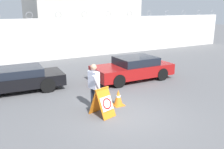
{
  "coord_description": "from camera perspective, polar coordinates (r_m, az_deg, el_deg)",
  "views": [
    {
      "loc": [
        -4.66,
        -7.14,
        3.87
      ],
      "look_at": [
        0.28,
        1.72,
        1.1
      ],
      "focal_mm": 40.0,
      "sensor_mm": 36.0,
      "label": 1
    }
  ],
  "objects": [
    {
      "name": "building_block",
      "position": [
        24.58,
        -7.08,
        11.34
      ],
      "size": [
        9.52,
        6.33,
        4.5
      ],
      "color": "beige",
      "rests_on": "ground_plane"
    },
    {
      "name": "parked_car_front_coupe",
      "position": [
        12.54,
        -21.56,
        -1.01
      ],
      "size": [
        4.75,
        2.11,
        1.13
      ],
      "rotation": [
        0.0,
        0.0,
        3.08
      ],
      "color": "black",
      "rests_on": "ground_plane"
    },
    {
      "name": "perimeter_wall",
      "position": [
        19.02,
        -14.88,
        7.71
      ],
      "size": [
        36.0,
        0.3,
        3.53
      ],
      "color": "silver",
      "rests_on": "ground_plane"
    },
    {
      "name": "ground_plane",
      "position": [
        9.37,
        3.67,
        -9.19
      ],
      "size": [
        90.0,
        90.0,
        0.0
      ],
      "primitive_type": "plane",
      "color": "#5B5B5E"
    },
    {
      "name": "security_guard",
      "position": [
        9.46,
        -4.18,
        -2.33
      ],
      "size": [
        0.37,
        0.69,
        1.82
      ],
      "rotation": [
        0.0,
        0.0,
        -1.32
      ],
      "color": "#232838",
      "rests_on": "ground_plane"
    },
    {
      "name": "barricade_sign",
      "position": [
        9.11,
        -2.05,
        -6.34
      ],
      "size": [
        0.82,
        0.98,
        1.05
      ],
      "rotation": [
        0.0,
        0.0,
        0.29
      ],
      "color": "orange",
      "rests_on": "ground_plane"
    },
    {
      "name": "traffic_cone_near",
      "position": [
        10.09,
        1.44,
        -5.29
      ],
      "size": [
        0.43,
        0.43,
        0.67
      ],
      "color": "orange",
      "rests_on": "ground_plane"
    },
    {
      "name": "parked_car_rear_sedan",
      "position": [
        13.63,
        4.82,
        1.44
      ],
      "size": [
        4.39,
        2.03,
        1.24
      ],
      "rotation": [
        0.0,
        0.0,
        3.13
      ],
      "color": "black",
      "rests_on": "ground_plane"
    }
  ]
}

